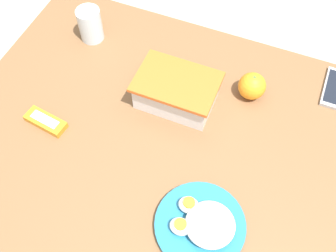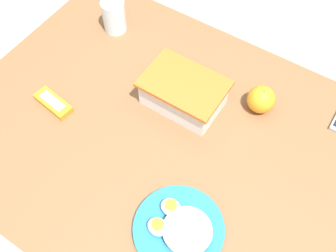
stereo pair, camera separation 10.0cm
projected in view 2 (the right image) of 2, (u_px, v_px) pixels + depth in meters
ground_plane at (168, 226)px, 1.62m from camera, size 10.00×10.00×0.00m
table at (169, 153)px, 1.08m from camera, size 1.13×0.83×0.72m
food_container at (184, 94)px, 1.04m from camera, size 0.22×0.15×0.09m
orange_fruit at (261, 99)px, 1.04m from camera, size 0.08×0.08×0.08m
rice_plate at (181, 229)px, 0.87m from camera, size 0.21×0.21×0.06m
candy_bar at (53, 103)px, 1.06m from camera, size 0.12×0.06×0.02m
drinking_glass at (114, 16)px, 1.19m from camera, size 0.07×0.07×0.10m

